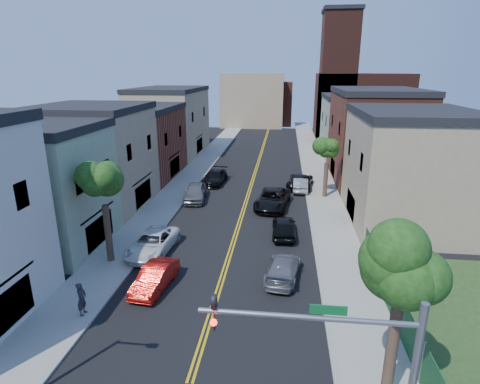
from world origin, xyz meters
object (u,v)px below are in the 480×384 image
(dark_car_right_far, at_px, (300,181))
(black_suv_lane, at_px, (272,199))
(black_car_right, at_px, (284,226))
(red_sedan, at_px, (155,277))
(grey_car_left, at_px, (195,192))
(pedestrian_right, at_px, (369,267))
(pedestrian_left, at_px, (82,299))
(silver_car_right, at_px, (300,184))
(grey_car_right, at_px, (283,268))
(black_car_left, at_px, (215,177))
(white_pickup, at_px, (153,243))

(dark_car_right_far, xyz_separation_m, black_suv_lane, (-2.84, -7.05, 0.07))
(black_car_right, bearing_deg, black_suv_lane, -81.65)
(red_sedan, height_order, grey_car_left, grey_car_left)
(black_car_right, xyz_separation_m, pedestrian_right, (5.30, -6.32, 0.16))
(red_sedan, distance_m, dark_car_right_far, 24.17)
(pedestrian_right, bearing_deg, black_car_right, -64.09)
(pedestrian_left, bearing_deg, grey_car_left, -5.50)
(silver_car_right, bearing_deg, red_sedan, 67.75)
(dark_car_right_far, bearing_deg, grey_car_right, 92.50)
(grey_car_left, bearing_deg, dark_car_right_far, 21.99)
(black_car_left, xyz_separation_m, pedestrian_left, (-2.49, -25.89, 0.30))
(grey_car_right, height_order, dark_car_right_far, dark_car_right_far)
(white_pickup, relative_size, grey_car_right, 1.16)
(silver_car_right, distance_m, dark_car_right_far, 1.29)
(grey_car_right, relative_size, pedestrian_left, 2.57)
(black_car_left, xyz_separation_m, silver_car_right, (9.71, -1.68, -0.03))
(grey_car_right, bearing_deg, black_car_right, -82.31)
(black_car_left, bearing_deg, black_car_right, -55.68)
(black_car_right, distance_m, pedestrian_right, 8.25)
(silver_car_right, height_order, pedestrian_right, pedestrian_right)
(grey_car_right, height_order, black_suv_lane, black_suv_lane)
(black_car_left, bearing_deg, red_sedan, -84.43)
(black_car_left, height_order, black_suv_lane, black_suv_lane)
(black_suv_lane, bearing_deg, red_sedan, -105.27)
(black_car_right, distance_m, pedestrian_left, 15.87)
(white_pickup, relative_size, silver_car_right, 1.23)
(black_car_right, height_order, silver_car_right, black_car_right)
(black_car_right, bearing_deg, pedestrian_right, 128.49)
(grey_car_right, distance_m, black_suv_lane, 13.22)
(black_suv_lane, relative_size, pedestrian_right, 3.87)
(white_pickup, height_order, grey_car_right, white_pickup)
(black_car_left, bearing_deg, pedestrian_right, -52.23)
(grey_car_left, relative_size, black_suv_lane, 0.82)
(black_car_left, bearing_deg, white_pickup, -89.54)
(pedestrian_left, height_order, pedestrian_right, pedestrian_left)
(white_pickup, distance_m, pedestrian_left, 7.88)
(grey_car_right, bearing_deg, silver_car_right, -87.45)
(grey_car_right, xyz_separation_m, black_suv_lane, (-1.14, 13.17, 0.16))
(white_pickup, bearing_deg, pedestrian_left, -94.52)
(dark_car_right_far, height_order, pedestrian_left, pedestrian_left)
(white_pickup, bearing_deg, dark_car_right_far, 62.42)
(grey_car_right, distance_m, pedestrian_right, 5.31)
(grey_car_right, bearing_deg, red_sedan, 23.09)
(red_sedan, height_order, black_suv_lane, black_suv_lane)
(black_car_left, bearing_deg, black_suv_lane, -42.73)
(white_pickup, relative_size, grey_car_left, 1.09)
(dark_car_right_far, relative_size, black_suv_lane, 0.92)
(silver_car_right, xyz_separation_m, pedestrian_left, (-12.20, -24.21, 0.34))
(grey_car_left, relative_size, pedestrian_left, 2.72)
(red_sedan, bearing_deg, pedestrian_right, 17.53)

